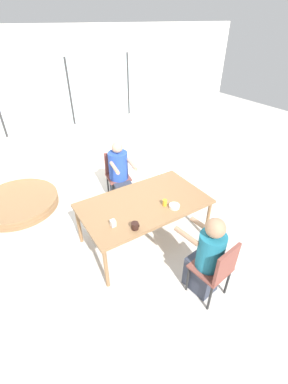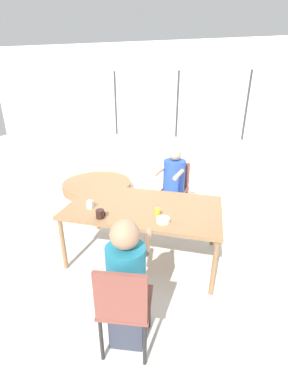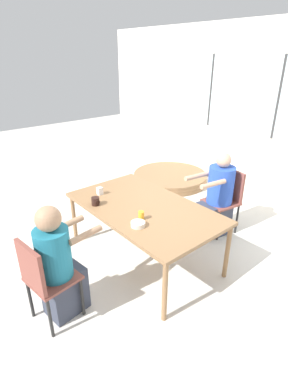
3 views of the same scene
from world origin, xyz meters
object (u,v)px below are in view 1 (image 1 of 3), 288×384
person_woman_green_shirt (206,259)px  person_man_blue_shirt (120,176)px  chair_for_man_blue_shirt (117,171)px  bowl_white_shallow (174,206)px  milk_carton_small (113,223)px  juice_glass (165,203)px  chair_for_woman_green_shirt (218,268)px  folded_table_stack (18,203)px  coffee_mug (135,226)px

person_woman_green_shirt → person_man_blue_shirt: bearing=81.5°
chair_for_man_blue_shirt → bowl_white_shallow: size_ratio=6.02×
person_man_blue_shirt → milk_carton_small: person_man_blue_shirt is taller
juice_glass → milk_carton_small: same height
chair_for_woman_green_shirt → chair_for_man_blue_shirt: same height
chair_for_woman_green_shirt → person_woman_green_shirt: person_woman_green_shirt is taller
milk_carton_small → folded_table_stack: size_ratio=0.07×
chair_for_man_blue_shirt → juice_glass: (-0.01, -1.51, 0.23)m
chair_for_woman_green_shirt → person_woman_green_shirt: (-0.02, 0.16, -0.00)m
juice_glass → chair_for_man_blue_shirt: bearing=89.6°
milk_carton_small → folded_table_stack: bearing=113.0°
bowl_white_shallow → folded_table_stack: bearing=128.5°
person_woman_green_shirt → bowl_white_shallow: 0.85m
person_man_blue_shirt → bowl_white_shallow: size_ratio=7.89×
chair_for_woman_green_shirt → juice_glass: size_ratio=9.40×
chair_for_woman_green_shirt → bowl_white_shallow: size_ratio=6.02×
chair_for_man_blue_shirt → chair_for_woman_green_shirt: bearing=98.5°
chair_for_man_blue_shirt → milk_carton_small: size_ratio=9.47×
person_man_blue_shirt → coffee_mug: bearing=79.0°
person_man_blue_shirt → milk_carton_small: bearing=69.2°
chair_for_man_blue_shirt → person_woman_green_shirt: person_woman_green_shirt is taller
milk_carton_small → bowl_white_shallow: bearing=-7.3°
coffee_mug → folded_table_stack: coffee_mug is taller
chair_for_man_blue_shirt → folded_table_stack: (-1.72, 0.63, -0.44)m
coffee_mug → milk_carton_small: bearing=137.6°
person_woman_green_shirt → person_man_blue_shirt: size_ratio=1.00×
chair_for_man_blue_shirt → person_man_blue_shirt: bearing=90.0°
person_man_blue_shirt → milk_carton_small: 1.57m
person_woman_green_shirt → chair_for_woman_green_shirt: bearing=-90.0°
person_woman_green_shirt → folded_table_stack: person_woman_green_shirt is taller
coffee_mug → folded_table_stack: size_ratio=0.07×
person_man_blue_shirt → milk_carton_small: size_ratio=12.42×
coffee_mug → folded_table_stack: 2.66m
person_woman_green_shirt → folded_table_stack: size_ratio=0.83×
person_man_blue_shirt → milk_carton_small: (-0.78, -1.34, 0.24)m
juice_glass → folded_table_stack: bearing=128.6°
person_man_blue_shirt → bowl_white_shallow: (0.10, -1.45, 0.22)m
chair_for_man_blue_shirt → coffee_mug: 1.81m
chair_for_man_blue_shirt → bowl_white_shallow: (0.07, -1.62, 0.20)m
chair_for_woman_green_shirt → coffee_mug: (-0.56, 0.90, 0.23)m
person_man_blue_shirt → coffee_mug: 1.65m
folded_table_stack → juice_glass: bearing=-51.4°
person_woman_green_shirt → coffee_mug: bearing=118.5°
chair_for_man_blue_shirt → bowl_white_shallow: 1.63m
person_man_blue_shirt → juice_glass: person_man_blue_shirt is taller
person_woman_green_shirt → person_man_blue_shirt: person_woman_green_shirt is taller
chair_for_man_blue_shirt → milk_carton_small: chair_for_man_blue_shirt is taller
person_woman_green_shirt → coffee_mug: person_woman_green_shirt is taller
person_man_blue_shirt → coffee_mug: (-0.57, -1.53, 0.24)m
chair_for_woman_green_shirt → bowl_white_shallow: bearing=75.5°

